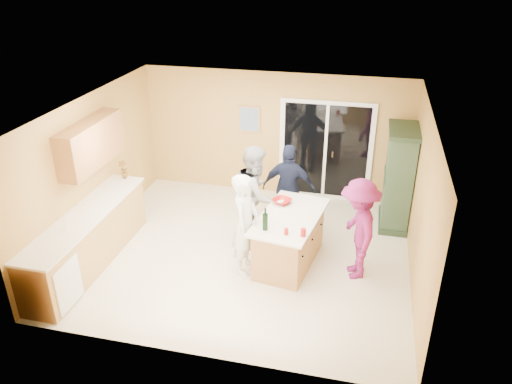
% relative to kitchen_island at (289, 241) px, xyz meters
% --- Properties ---
extents(floor, '(5.50, 5.50, 0.00)m').
position_rel_kitchen_island_xyz_m(floor, '(-0.76, 0.10, -0.41)').
color(floor, '#EFE7CE').
rests_on(floor, ground).
extents(ceiling, '(5.50, 5.00, 0.10)m').
position_rel_kitchen_island_xyz_m(ceiling, '(-0.76, 0.10, 2.19)').
color(ceiling, white).
rests_on(ceiling, wall_back).
extents(wall_back, '(5.50, 0.10, 2.60)m').
position_rel_kitchen_island_xyz_m(wall_back, '(-0.76, 2.60, 0.89)').
color(wall_back, '#F0BD62').
rests_on(wall_back, ground).
extents(wall_front, '(5.50, 0.10, 2.60)m').
position_rel_kitchen_island_xyz_m(wall_front, '(-0.76, -2.40, 0.89)').
color(wall_front, '#F0BD62').
rests_on(wall_front, ground).
extents(wall_left, '(0.10, 5.00, 2.60)m').
position_rel_kitchen_island_xyz_m(wall_left, '(-3.51, 0.10, 0.89)').
color(wall_left, '#F0BD62').
rests_on(wall_left, ground).
extents(wall_right, '(0.10, 5.00, 2.60)m').
position_rel_kitchen_island_xyz_m(wall_right, '(1.99, 0.10, 0.89)').
color(wall_right, '#F0BD62').
rests_on(wall_right, ground).
extents(left_cabinet_run, '(0.65, 3.05, 1.24)m').
position_rel_kitchen_island_xyz_m(left_cabinet_run, '(-3.21, -0.95, 0.05)').
color(left_cabinet_run, '#B68946').
rests_on(left_cabinet_run, floor).
extents(upper_cabinets, '(0.35, 1.60, 0.75)m').
position_rel_kitchen_island_xyz_m(upper_cabinets, '(-3.34, -0.10, 1.46)').
color(upper_cabinets, '#B68946').
rests_on(upper_cabinets, wall_left).
extents(sliding_door, '(1.90, 0.07, 2.10)m').
position_rel_kitchen_island_xyz_m(sliding_door, '(0.29, 2.56, 0.64)').
color(sliding_door, white).
rests_on(sliding_door, floor).
extents(framed_picture, '(0.46, 0.04, 0.56)m').
position_rel_kitchen_island_xyz_m(framed_picture, '(-1.31, 2.57, 1.19)').
color(framed_picture, tan).
rests_on(framed_picture, wall_back).
extents(kitchen_island, '(1.16, 1.80, 0.88)m').
position_rel_kitchen_island_xyz_m(kitchen_island, '(0.00, 0.00, 0.00)').
color(kitchen_island, '#B68946').
rests_on(kitchen_island, floor).
extents(green_hutch, '(0.55, 1.05, 1.92)m').
position_rel_kitchen_island_xyz_m(green_hutch, '(1.73, 1.74, 0.52)').
color(green_hutch, '#213623').
rests_on(green_hutch, floor).
extents(woman_white, '(0.45, 0.65, 1.71)m').
position_rel_kitchen_island_xyz_m(woman_white, '(-0.65, -0.37, 0.44)').
color(woman_white, silver).
rests_on(woman_white, floor).
extents(woman_grey, '(0.73, 0.91, 1.80)m').
position_rel_kitchen_island_xyz_m(woman_grey, '(-0.71, 0.59, 0.48)').
color(woman_grey, '#A5A5A8').
rests_on(woman_grey, floor).
extents(woman_navy, '(0.98, 0.41, 1.67)m').
position_rel_kitchen_island_xyz_m(woman_navy, '(-0.21, 1.11, 0.42)').
color(woman_navy, '#181F35').
rests_on(woman_navy, floor).
extents(woman_magenta, '(0.86, 1.20, 1.68)m').
position_rel_kitchen_island_xyz_m(woman_magenta, '(1.09, -0.10, 0.42)').
color(woman_magenta, '#811C61').
rests_on(woman_magenta, floor).
extents(serving_bowl, '(0.40, 0.40, 0.07)m').
position_rel_kitchen_island_xyz_m(serving_bowl, '(-0.21, 0.41, 0.51)').
color(serving_bowl, '#A51712').
rests_on(serving_bowl, kitchen_island).
extents(tulip_vase, '(0.19, 0.13, 0.36)m').
position_rel_kitchen_island_xyz_m(tulip_vase, '(-3.21, 0.62, 0.71)').
color(tulip_vase, red).
rests_on(tulip_vase, left_cabinet_run).
extents(tumbler_near, '(0.08, 0.08, 0.10)m').
position_rel_kitchen_island_xyz_m(tumbler_near, '(0.04, -0.58, 0.52)').
color(tumbler_near, '#A51712').
rests_on(tumbler_near, kitchen_island).
extents(tumbler_far, '(0.09, 0.09, 0.12)m').
position_rel_kitchen_island_xyz_m(tumbler_far, '(0.30, -0.57, 0.53)').
color(tumbler_far, '#A51712').
rests_on(tumbler_far, kitchen_island).
extents(wine_bottle, '(0.09, 0.09, 0.37)m').
position_rel_kitchen_island_xyz_m(wine_bottle, '(-0.30, -0.51, 0.61)').
color(wine_bottle, black).
rests_on(wine_bottle, kitchen_island).
extents(white_plate, '(0.26, 0.26, 0.01)m').
position_rel_kitchen_island_xyz_m(white_plate, '(-0.28, 0.47, 0.48)').
color(white_plate, silver).
rests_on(white_plate, kitchen_island).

